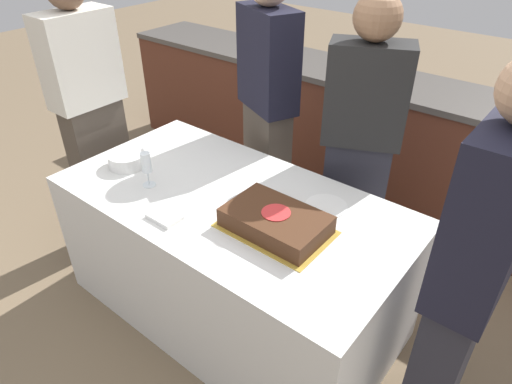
{
  "coord_description": "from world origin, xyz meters",
  "views": [
    {
      "loc": [
        1.22,
        -1.32,
        1.97
      ],
      "look_at": [
        0.16,
        0.0,
        0.85
      ],
      "focal_mm": 32.0,
      "sensor_mm": 36.0,
      "label": 1
    }
  ],
  "objects": [
    {
      "name": "ground_plane",
      "position": [
        0.0,
        0.0,
        0.0
      ],
      "size": [
        14.0,
        14.0,
        0.0
      ],
      "primitive_type": "plane",
      "color": "#7A664C"
    },
    {
      "name": "back_counter",
      "position": [
        0.0,
        1.53,
        0.46
      ],
      "size": [
        4.4,
        0.58,
        0.92
      ],
      "color": "#5B2D1E",
      "rests_on": "ground_plane"
    },
    {
      "name": "dining_table",
      "position": [
        0.0,
        0.0,
        0.37
      ],
      "size": [
        1.72,
        0.9,
        0.75
      ],
      "color": "silver",
      "rests_on": "ground_plane"
    },
    {
      "name": "cake",
      "position": [
        0.31,
        -0.06,
        0.79
      ],
      "size": [
        0.47,
        0.32,
        0.09
      ],
      "color": "gold",
      "rests_on": "dining_table"
    },
    {
      "name": "plate_stack",
      "position": [
        -0.63,
        -0.11,
        0.78
      ],
      "size": [
        0.19,
        0.19,
        0.07
      ],
      "color": "white",
      "rests_on": "dining_table"
    },
    {
      "name": "wine_glass",
      "position": [
        -0.39,
        -0.17,
        0.87
      ],
      "size": [
        0.07,
        0.07,
        0.18
      ],
      "color": "white",
      "rests_on": "dining_table"
    },
    {
      "name": "side_plate_near_cake",
      "position": [
        0.39,
        0.23,
        0.75
      ],
      "size": [
        0.2,
        0.2,
        0.0
      ],
      "color": "white",
      "rests_on": "dining_table"
    },
    {
      "name": "utensil_pile",
      "position": [
        -0.12,
        -0.31,
        0.76
      ],
      "size": [
        0.15,
        0.1,
        0.02
      ],
      "color": "white",
      "rests_on": "dining_table"
    },
    {
      "name": "person_cutting_cake",
      "position": [
        0.31,
        0.67,
        0.84
      ],
      "size": [
        0.44,
        0.35,
        1.61
      ],
      "rotation": [
        0.0,
        0.0,
        -2.71
      ],
      "color": "#282833",
      "rests_on": "ground_plane"
    },
    {
      "name": "person_seated_left",
      "position": [
        -1.08,
        0.0,
        0.86
      ],
      "size": [
        0.2,
        0.4,
        1.66
      ],
      "rotation": [
        0.0,
        0.0,
        1.57
      ],
      "color": "#4C4238",
      "rests_on": "ground_plane"
    },
    {
      "name": "person_seated_right",
      "position": [
        1.08,
        0.0,
        0.85
      ],
      "size": [
        0.2,
        0.42,
        1.64
      ],
      "rotation": [
        0.0,
        0.0,
        -1.57
      ],
      "color": "#282833",
      "rests_on": "ground_plane"
    },
    {
      "name": "person_standing_back",
      "position": [
        -0.3,
        0.67,
        0.89
      ],
      "size": [
        0.44,
        0.34,
        1.69
      ],
      "rotation": [
        0.0,
        0.0,
        2.72
      ],
      "color": "#4C4238",
      "rests_on": "ground_plane"
    }
  ]
}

